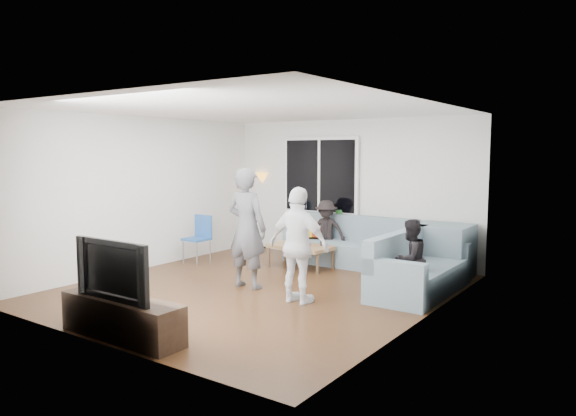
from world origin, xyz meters
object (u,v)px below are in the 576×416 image
Objects in this scene: side_chair at (197,240)px; sofa_back_section at (349,241)px; player_right at (299,245)px; sofa_right_section at (420,264)px; player_left at (247,228)px; floor_lamp at (263,211)px; coffee_table at (300,256)px; spectator_right at (410,259)px; television at (120,269)px; spectator_back at (326,231)px; tv_console at (122,318)px.

sofa_back_section is at bearing 32.34° from side_chair.
sofa_back_section is at bearing -74.59° from player_right.
sofa_right_section is 2.55m from player_left.
player_left is (1.85, -2.80, 0.11)m from floor_lamp.
side_chair is at bearing -147.60° from sofa_back_section.
spectator_right is (2.32, -0.79, 0.35)m from coffee_table.
floor_lamp is 0.88× the size of player_left.
player_right is 2.37m from television.
coffee_table is 1.00× the size of spectator_right.
floor_lamp is (-1.75, 1.22, 0.58)m from coffee_table.
spectator_back is (-0.49, 0.03, 0.14)m from sofa_back_section.
sofa_right_section is at bearing -32.77° from sofa_back_section.
spectator_back is at bearing -91.44° from player_left.
sofa_right_section is 2.33× the size of side_chair.
tv_console is (0.37, -4.05, 0.02)m from coffee_table.
sofa_right_section is at bearing -10.06° from coffee_table.
tv_console is 0.54m from television.
player_left reaches higher than spectator_right.
spectator_right is (4.07, -0.05, 0.12)m from side_chair.
player_left is at bearing -24.32° from side_chair.
television is at bearing -68.05° from floor_lamp.
player_right is 1.38× the size of spectator_back.
coffee_table is 0.98× the size of television.
television reaches higher than sofa_right_section.
side_chair is 0.55× the size of player_right.
floor_lamp is at bearing -44.39° from player_right.
sofa_back_section is 2.74m from side_chair.
player_left is at bearing -86.34° from coffee_table.
player_left reaches higher than tv_console.
sofa_back_section is 0.51m from spectator_back.
side_chair reaches higher than sofa_back_section.
tv_console is at bearing -104.68° from spectator_back.
sofa_back_section is at bearing 52.33° from coffee_table.
player_left is (-2.22, -1.17, 0.46)m from sofa_right_section.
coffee_table is at bearing -34.89° from floor_lamp.
player_left is 1.58× the size of spectator_back.
coffee_table is 4.10m from television.
spectator_back is at bearing 93.68° from television.
coffee_table is 0.98× the size of spectator_back.
sofa_right_section is at bearing -154.60° from player_left.
sofa_right_section is at bearing 61.85° from television.
television is at bearing 180.00° from tv_console.
player_right is (2.93, -3.04, -0.01)m from floor_lamp.
player_right is at bearing 141.05° from sofa_right_section.
floor_lamp reaches higher than sofa_back_section.
spectator_back is at bearing -106.25° from spectator_right.
television is at bearing -12.69° from spectator_right.
coffee_table is 0.71× the size of floor_lamp.
sofa_back_section is at bearing -112.55° from spectator_right.
side_chair is 0.77× the size of television.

